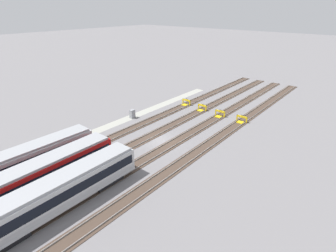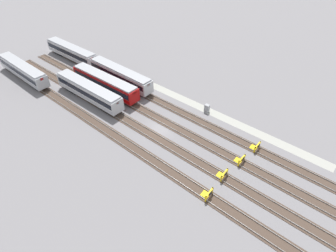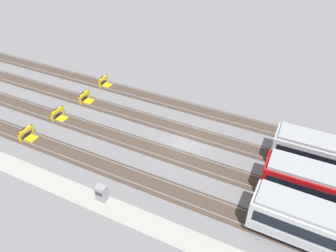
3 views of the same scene
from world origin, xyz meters
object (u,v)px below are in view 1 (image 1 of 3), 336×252
bumper_stop_near_inner_track (202,108)px  bumper_stop_middle_track (219,114)px  electrical_cabinet (132,114)px  subway_car_front_row_centre (40,176)px  bumper_stop_far_inner_track (241,120)px  bumper_stop_nearest_track (186,103)px  subway_car_front_row_leftmost (22,162)px  subway_car_front_row_right_inner (60,192)px

bumper_stop_near_inner_track → bumper_stop_middle_track: bearing=82.8°
electrical_cabinet → subway_car_front_row_centre: bearing=20.4°
bumper_stop_near_inner_track → bumper_stop_middle_track: (0.55, 4.35, 0.00)m
bumper_stop_near_inner_track → electrical_cabinet: (11.47, -7.79, 0.29)m
subway_car_front_row_centre → bumper_stop_far_inner_track: (-32.19, 8.62, -1.53)m
bumper_stop_nearest_track → bumper_stop_middle_track: size_ratio=1.00×
subway_car_front_row_leftmost → subway_car_front_row_centre: size_ratio=1.00×
bumper_stop_near_inner_track → electrical_cabinet: size_ratio=1.25×
subway_car_front_row_centre → subway_car_front_row_right_inner: (0.00, 4.28, 0.00)m
subway_car_front_row_leftmost → subway_car_front_row_centre: same height
bumper_stop_middle_track → subway_car_front_row_right_inner: bearing=-0.0°
subway_car_front_row_centre → bumper_stop_far_inner_track: bearing=165.0°
subway_car_front_row_right_inner → bumper_stop_near_inner_track: size_ratio=8.99×
bumper_stop_far_inner_track → bumper_stop_near_inner_track: bearing=-92.5°
subway_car_front_row_right_inner → bumper_stop_middle_track: subway_car_front_row_right_inner is taller
subway_car_front_row_right_inner → subway_car_front_row_leftmost: bearing=-90.0°
subway_car_front_row_leftmost → subway_car_front_row_right_inner: 8.62m
subway_car_front_row_right_inner → bumper_stop_far_inner_track: size_ratio=8.97×
subway_car_front_row_leftmost → bumper_stop_middle_track: 33.19m
bumper_stop_far_inner_track → subway_car_front_row_right_inner: bearing=-7.7°
bumper_stop_nearest_track → bumper_stop_middle_track: bearing=82.7°
bumper_stop_far_inner_track → electrical_cabinet: 19.86m
subway_car_front_row_leftmost → electrical_cabinet: subway_car_front_row_leftmost is taller
subway_car_front_row_right_inner → bumper_stop_nearest_track: size_ratio=9.01×
subway_car_front_row_right_inner → bumper_stop_far_inner_track: subway_car_front_row_right_inner is taller
subway_car_front_row_right_inner → bumper_stop_far_inner_track: (-32.19, 4.34, -1.53)m
electrical_cabinet → bumper_stop_nearest_track: bearing=163.9°
subway_car_front_row_leftmost → bumper_stop_far_inner_track: 34.74m
bumper_stop_middle_track → electrical_cabinet: (10.91, -12.14, 0.29)m
subway_car_front_row_leftmost → bumper_stop_nearest_track: subway_car_front_row_leftmost is taller
bumper_stop_nearest_track → electrical_cabinet: 12.51m
subway_car_front_row_right_inner → bumper_stop_middle_track: size_ratio=8.98×
subway_car_front_row_right_inner → bumper_stop_middle_track: 32.05m
subway_car_front_row_leftmost → bumper_stop_far_inner_track: (-32.19, 12.96, -1.53)m
subway_car_front_row_centre → bumper_stop_middle_track: 32.34m
bumper_stop_middle_track → electrical_cabinet: 16.33m
bumper_stop_near_inner_track → electrical_cabinet: 13.87m
bumper_stop_nearest_track → bumper_stop_far_inner_track: 13.04m
subway_car_front_row_right_inner → electrical_cabinet: 24.37m
subway_car_front_row_leftmost → electrical_cabinet: 21.43m
bumper_stop_far_inner_track → bumper_stop_middle_track: bearing=-87.6°
subway_car_front_row_leftmost → bumper_stop_nearest_track: size_ratio=9.02×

